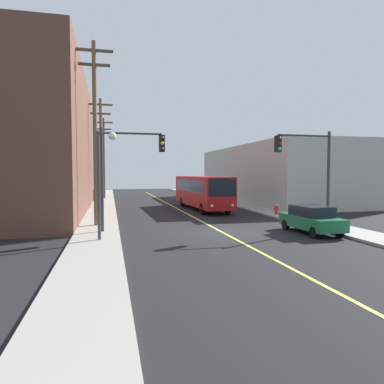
{
  "coord_description": "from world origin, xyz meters",
  "views": [
    {
      "loc": [
        -6.49,
        -19.92,
        3.52
      ],
      "look_at": [
        0.0,
        7.96,
        2.0
      ],
      "focal_mm": 33.01,
      "sensor_mm": 36.0,
      "label": 1
    }
  ],
  "objects_px": {
    "city_bus": "(202,191)",
    "utility_pole_mid": "(101,148)",
    "utility_pole_near": "(95,126)",
    "traffic_signal_right_corner": "(307,161)",
    "utility_pole_far": "(104,154)",
    "street_lamp_left": "(103,169)",
    "fire_hydrant": "(276,209)",
    "parked_car_green": "(311,219)",
    "traffic_signal_left_corner": "(129,160)"
  },
  "relations": [
    {
      "from": "city_bus",
      "to": "utility_pole_mid",
      "type": "distance_m",
      "value": 11.03
    },
    {
      "from": "utility_pole_near",
      "to": "utility_pole_mid",
      "type": "bearing_deg",
      "value": 89.75
    },
    {
      "from": "traffic_signal_right_corner",
      "to": "utility_pole_near",
      "type": "bearing_deg",
      "value": 162.78
    },
    {
      "from": "utility_pole_far",
      "to": "street_lamp_left",
      "type": "bearing_deg",
      "value": -89.21
    },
    {
      "from": "utility_pole_far",
      "to": "fire_hydrant",
      "type": "bearing_deg",
      "value": -57.74
    },
    {
      "from": "utility_pole_far",
      "to": "parked_car_green",
      "type": "bearing_deg",
      "value": -68.12
    },
    {
      "from": "traffic_signal_left_corner",
      "to": "traffic_signal_right_corner",
      "type": "relative_size",
      "value": 1.0
    },
    {
      "from": "parked_car_green",
      "to": "traffic_signal_left_corner",
      "type": "distance_m",
      "value": 11.26
    },
    {
      "from": "parked_car_green",
      "to": "traffic_signal_right_corner",
      "type": "relative_size",
      "value": 0.74
    },
    {
      "from": "utility_pole_near",
      "to": "traffic_signal_left_corner",
      "type": "height_order",
      "value": "utility_pole_near"
    },
    {
      "from": "utility_pole_far",
      "to": "traffic_signal_left_corner",
      "type": "bearing_deg",
      "value": -86.24
    },
    {
      "from": "utility_pole_near",
      "to": "utility_pole_far",
      "type": "xyz_separation_m",
      "value": [
        0.15,
        25.28,
        -0.53
      ]
    },
    {
      "from": "traffic_signal_right_corner",
      "to": "fire_hydrant",
      "type": "xyz_separation_m",
      "value": [
        1.44,
        6.91,
        -3.72
      ]
    },
    {
      "from": "traffic_signal_left_corner",
      "to": "traffic_signal_right_corner",
      "type": "distance_m",
      "value": 10.9
    },
    {
      "from": "city_bus",
      "to": "utility_pole_near",
      "type": "bearing_deg",
      "value": -135.3
    },
    {
      "from": "city_bus",
      "to": "traffic_signal_left_corner",
      "type": "height_order",
      "value": "traffic_signal_left_corner"
    },
    {
      "from": "traffic_signal_left_corner",
      "to": "city_bus",
      "type": "bearing_deg",
      "value": 58.0
    },
    {
      "from": "parked_car_green",
      "to": "utility_pole_near",
      "type": "xyz_separation_m",
      "value": [
        -12.39,
        5.23,
        5.73
      ]
    },
    {
      "from": "parked_car_green",
      "to": "utility_pole_mid",
      "type": "height_order",
      "value": "utility_pole_mid"
    },
    {
      "from": "parked_car_green",
      "to": "traffic_signal_right_corner",
      "type": "distance_m",
      "value": 3.71
    },
    {
      "from": "utility_pole_far",
      "to": "utility_pole_near",
      "type": "bearing_deg",
      "value": -90.33
    },
    {
      "from": "utility_pole_far",
      "to": "city_bus",
      "type": "bearing_deg",
      "value": -59.09
    },
    {
      "from": "parked_car_green",
      "to": "traffic_signal_right_corner",
      "type": "bearing_deg",
      "value": 71.88
    },
    {
      "from": "city_bus",
      "to": "traffic_signal_left_corner",
      "type": "relative_size",
      "value": 2.04
    },
    {
      "from": "utility_pole_near",
      "to": "utility_pole_far",
      "type": "height_order",
      "value": "utility_pole_near"
    },
    {
      "from": "utility_pole_near",
      "to": "street_lamp_left",
      "type": "height_order",
      "value": "utility_pole_near"
    },
    {
      "from": "traffic_signal_left_corner",
      "to": "fire_hydrant",
      "type": "height_order",
      "value": "traffic_signal_left_corner"
    },
    {
      "from": "fire_hydrant",
      "to": "utility_pole_near",
      "type": "bearing_deg",
      "value": -168.32
    },
    {
      "from": "utility_pole_near",
      "to": "utility_pole_far",
      "type": "relative_size",
      "value": 1.09
    },
    {
      "from": "utility_pole_mid",
      "to": "fire_hydrant",
      "type": "bearing_deg",
      "value": -35.44
    },
    {
      "from": "city_bus",
      "to": "utility_pole_mid",
      "type": "xyz_separation_m",
      "value": [
        -9.54,
        3.55,
        4.26
      ]
    },
    {
      "from": "utility_pole_near",
      "to": "utility_pole_mid",
      "type": "distance_m",
      "value": 13.05
    },
    {
      "from": "utility_pole_mid",
      "to": "fire_hydrant",
      "type": "relative_size",
      "value": 12.9
    },
    {
      "from": "utility_pole_mid",
      "to": "street_lamp_left",
      "type": "bearing_deg",
      "value": -88.41
    },
    {
      "from": "parked_car_green",
      "to": "utility_pole_near",
      "type": "bearing_deg",
      "value": 157.14
    },
    {
      "from": "city_bus",
      "to": "traffic_signal_right_corner",
      "type": "bearing_deg",
      "value": -76.59
    },
    {
      "from": "parked_car_green",
      "to": "utility_pole_near",
      "type": "height_order",
      "value": "utility_pole_near"
    },
    {
      "from": "utility_pole_far",
      "to": "fire_hydrant",
      "type": "distance_m",
      "value": 26.97
    },
    {
      "from": "utility_pole_far",
      "to": "traffic_signal_right_corner",
      "type": "xyz_separation_m",
      "value": [
        12.66,
        -29.25,
        -1.75
      ]
    },
    {
      "from": "utility_pole_mid",
      "to": "street_lamp_left",
      "type": "xyz_separation_m",
      "value": [
        0.51,
        -18.34,
        -2.34
      ]
    },
    {
      "from": "traffic_signal_left_corner",
      "to": "utility_pole_near",
      "type": "bearing_deg",
      "value": 126.44
    },
    {
      "from": "utility_pole_mid",
      "to": "traffic_signal_right_corner",
      "type": "xyz_separation_m",
      "value": [
        12.75,
        -17.01,
        -1.78
      ]
    },
    {
      "from": "utility_pole_near",
      "to": "traffic_signal_left_corner",
      "type": "xyz_separation_m",
      "value": [
        1.98,
        -2.69,
        -2.27
      ]
    },
    {
      "from": "city_bus",
      "to": "street_lamp_left",
      "type": "distance_m",
      "value": 17.43
    },
    {
      "from": "utility_pole_near",
      "to": "fire_hydrant",
      "type": "relative_size",
      "value": 14.04
    },
    {
      "from": "street_lamp_left",
      "to": "parked_car_green",
      "type": "bearing_deg",
      "value": 0.33
    },
    {
      "from": "fire_hydrant",
      "to": "parked_car_green",
      "type": "bearing_deg",
      "value": -102.76
    },
    {
      "from": "city_bus",
      "to": "utility_pole_far",
      "type": "bearing_deg",
      "value": 120.91
    },
    {
      "from": "parked_car_green",
      "to": "utility_pole_far",
      "type": "bearing_deg",
      "value": 111.88
    },
    {
      "from": "utility_pole_near",
      "to": "utility_pole_mid",
      "type": "xyz_separation_m",
      "value": [
        0.06,
        13.04,
        -0.49
      ]
    }
  ]
}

